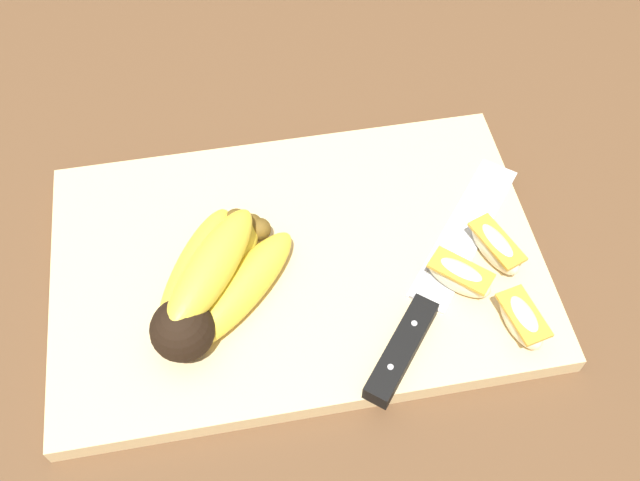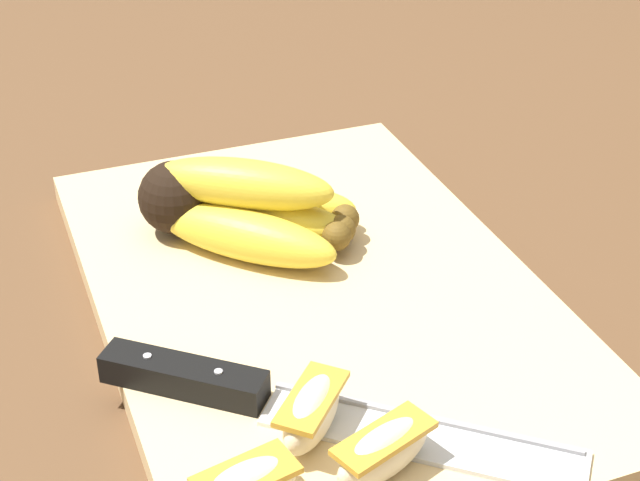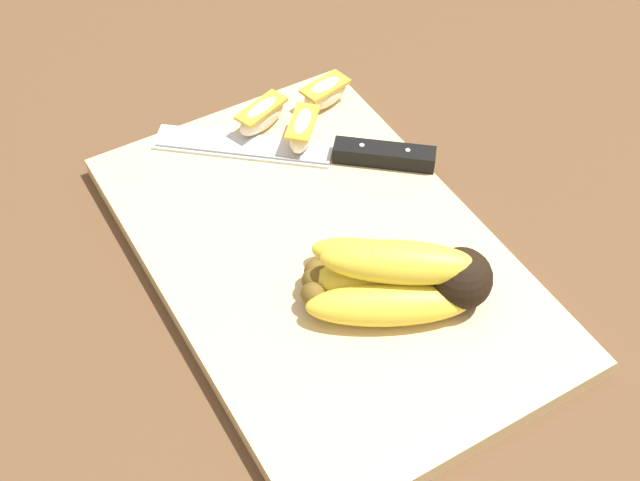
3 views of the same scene
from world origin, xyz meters
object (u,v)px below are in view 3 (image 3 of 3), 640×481
object	(u,v)px
chefs_knife	(335,152)
apple_wedge_middle	(325,93)
apple_wedge_near	(262,115)
banana_bunch	(401,279)
apple_wedge_far	(303,130)

from	to	relation	value
chefs_knife	apple_wedge_middle	distance (m)	0.08
apple_wedge_near	banana_bunch	bearing A→B (deg)	-0.29
chefs_knife	banana_bunch	bearing A→B (deg)	-13.75
chefs_knife	apple_wedge_near	size ratio (longest dim) A/B	3.56
banana_bunch	apple_wedge_near	world-z (taller)	banana_bunch
apple_wedge_far	apple_wedge_near	bearing A→B (deg)	-148.90
banana_bunch	apple_wedge_near	bearing A→B (deg)	179.71
apple_wedge_near	apple_wedge_far	size ratio (longest dim) A/B	1.11
apple_wedge_far	banana_bunch	bearing A→B (deg)	-6.95
apple_wedge_near	apple_wedge_far	world-z (taller)	apple_wedge_far
apple_wedge_middle	chefs_knife	bearing A→B (deg)	-23.24
apple_wedge_near	chefs_knife	bearing A→B (deg)	29.53
apple_wedge_near	apple_wedge_far	distance (m)	0.05
apple_wedge_far	chefs_knife	bearing A→B (deg)	27.57
banana_bunch	apple_wedge_near	distance (m)	0.25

